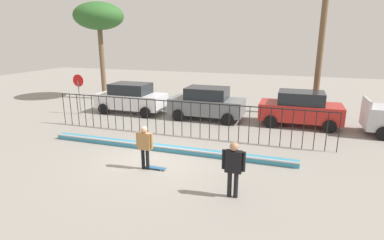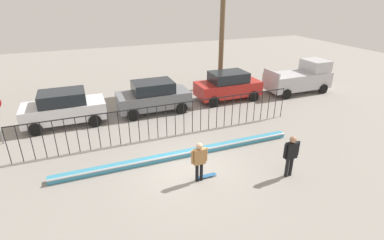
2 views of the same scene
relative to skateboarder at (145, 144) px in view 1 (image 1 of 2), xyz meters
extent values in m
plane|color=gray|center=(-0.06, 0.87, -0.99)|extent=(60.00, 60.00, 0.00)
cube|color=teal|center=(-0.06, 1.98, -0.88)|extent=(11.00, 0.36, 0.22)
cylinder|color=#B2B2B7|center=(-0.06, 1.80, -0.77)|extent=(11.00, 0.09, 0.09)
cylinder|color=black|center=(-7.06, 4.09, -0.12)|extent=(0.04, 0.04, 1.75)
cylinder|color=black|center=(-6.60, 4.09, -0.12)|extent=(0.04, 0.04, 1.75)
cylinder|color=black|center=(-6.13, 4.09, -0.12)|extent=(0.04, 0.04, 1.75)
cylinder|color=black|center=(-5.66, 4.09, -0.12)|extent=(0.04, 0.04, 1.75)
cylinder|color=black|center=(-5.20, 4.09, -0.12)|extent=(0.04, 0.04, 1.75)
cylinder|color=black|center=(-4.73, 4.09, -0.12)|extent=(0.04, 0.04, 1.75)
cylinder|color=black|center=(-4.26, 4.09, -0.12)|extent=(0.04, 0.04, 1.75)
cylinder|color=black|center=(-3.80, 4.09, -0.12)|extent=(0.04, 0.04, 1.75)
cylinder|color=black|center=(-3.33, 4.09, -0.12)|extent=(0.04, 0.04, 1.75)
cylinder|color=black|center=(-2.86, 4.09, -0.12)|extent=(0.04, 0.04, 1.75)
cylinder|color=black|center=(-2.40, 4.09, -0.12)|extent=(0.04, 0.04, 1.75)
cylinder|color=black|center=(-1.93, 4.09, -0.12)|extent=(0.04, 0.04, 1.75)
cylinder|color=black|center=(-1.46, 4.09, -0.12)|extent=(0.04, 0.04, 1.75)
cylinder|color=black|center=(-1.00, 4.09, -0.12)|extent=(0.04, 0.04, 1.75)
cylinder|color=black|center=(-0.53, 4.09, -0.12)|extent=(0.04, 0.04, 1.75)
cylinder|color=black|center=(-0.06, 4.09, -0.12)|extent=(0.04, 0.04, 1.75)
cylinder|color=black|center=(0.40, 4.09, -0.12)|extent=(0.04, 0.04, 1.75)
cylinder|color=black|center=(0.87, 4.09, -0.12)|extent=(0.04, 0.04, 1.75)
cylinder|color=black|center=(1.34, 4.09, -0.12)|extent=(0.04, 0.04, 1.75)
cylinder|color=black|center=(1.80, 4.09, -0.12)|extent=(0.04, 0.04, 1.75)
cylinder|color=black|center=(2.27, 4.09, -0.12)|extent=(0.04, 0.04, 1.75)
cylinder|color=black|center=(2.74, 4.09, -0.12)|extent=(0.04, 0.04, 1.75)
cylinder|color=black|center=(3.20, 4.09, -0.12)|extent=(0.04, 0.04, 1.75)
cylinder|color=black|center=(3.67, 4.09, -0.12)|extent=(0.04, 0.04, 1.75)
cylinder|color=black|center=(4.14, 4.09, -0.12)|extent=(0.04, 0.04, 1.75)
cylinder|color=black|center=(4.60, 4.09, -0.12)|extent=(0.04, 0.04, 1.75)
cylinder|color=black|center=(5.07, 4.09, -0.12)|extent=(0.04, 0.04, 1.75)
cylinder|color=black|center=(5.54, 4.09, -0.12)|extent=(0.04, 0.04, 1.75)
cylinder|color=black|center=(6.00, 4.09, -0.12)|extent=(0.04, 0.04, 1.75)
cylinder|color=black|center=(6.47, 4.09, -0.12)|extent=(0.04, 0.04, 1.75)
cylinder|color=black|center=(6.94, 4.09, -0.12)|extent=(0.04, 0.04, 1.75)
cube|color=black|center=(-0.06, 4.09, 0.73)|extent=(14.00, 0.04, 0.04)
cylinder|color=black|center=(-0.09, 0.00, -0.61)|extent=(0.13, 0.13, 0.77)
cylinder|color=black|center=(0.09, 0.00, -0.61)|extent=(0.13, 0.13, 0.77)
cube|color=#A87A47|center=(0.00, 0.00, 0.09)|extent=(0.47, 0.20, 0.64)
sphere|color=tan|center=(0.00, 0.00, 0.54)|extent=(0.25, 0.25, 0.25)
cylinder|color=#A87A47|center=(-0.28, 0.00, 0.13)|extent=(0.10, 0.10, 0.57)
cylinder|color=#A87A47|center=(0.28, 0.00, 0.13)|extent=(0.10, 0.10, 0.57)
cube|color=#26598C|center=(0.36, 0.08, -0.93)|extent=(0.80, 0.20, 0.02)
cylinder|color=silver|center=(0.63, 0.16, -0.97)|extent=(0.05, 0.03, 0.05)
cylinder|color=silver|center=(0.63, 0.01, -0.97)|extent=(0.05, 0.03, 0.05)
cylinder|color=silver|center=(0.09, 0.16, -0.97)|extent=(0.05, 0.03, 0.05)
cylinder|color=silver|center=(0.09, 0.01, -0.97)|extent=(0.05, 0.03, 0.05)
cylinder|color=black|center=(3.36, -1.01, -0.58)|extent=(0.14, 0.14, 0.82)
cylinder|color=black|center=(3.56, -1.01, -0.58)|extent=(0.14, 0.14, 0.82)
cube|color=black|center=(3.46, -1.01, 0.17)|extent=(0.50, 0.21, 0.68)
sphere|color=#A87A5B|center=(3.46, -1.01, 0.64)|extent=(0.27, 0.27, 0.27)
cylinder|color=black|center=(3.16, -1.01, 0.20)|extent=(0.11, 0.11, 0.61)
cylinder|color=black|center=(3.77, -1.01, 0.20)|extent=(0.11, 0.11, 0.61)
cube|color=silver|center=(-4.82, 7.61, -0.20)|extent=(4.30, 1.90, 0.90)
cube|color=#1E2328|center=(-4.82, 7.61, 0.58)|extent=(2.37, 1.71, 0.66)
cylinder|color=black|center=(-3.35, 8.56, -0.65)|extent=(0.68, 0.22, 0.68)
cylinder|color=black|center=(-3.35, 6.66, -0.65)|extent=(0.68, 0.22, 0.68)
cylinder|color=black|center=(-6.28, 8.56, -0.65)|extent=(0.68, 0.22, 0.68)
cylinder|color=black|center=(-6.28, 6.66, -0.65)|extent=(0.68, 0.22, 0.68)
cube|color=slate|center=(0.21, 7.63, -0.20)|extent=(4.30, 1.90, 0.90)
cube|color=#1E2328|center=(0.21, 7.63, 0.58)|extent=(2.37, 1.71, 0.66)
cylinder|color=black|center=(1.67, 8.58, -0.65)|extent=(0.68, 0.22, 0.68)
cylinder|color=black|center=(1.67, 6.68, -0.65)|extent=(0.68, 0.22, 0.68)
cylinder|color=black|center=(-1.26, 8.58, -0.65)|extent=(0.68, 0.22, 0.68)
cylinder|color=black|center=(-1.26, 6.68, -0.65)|extent=(0.68, 0.22, 0.68)
cube|color=#B2231E|center=(5.41, 7.89, -0.20)|extent=(4.30, 1.90, 0.90)
cube|color=#1E2328|center=(5.41, 7.89, 0.58)|extent=(2.37, 1.71, 0.66)
cylinder|color=black|center=(6.87, 8.84, -0.65)|extent=(0.68, 0.22, 0.68)
cylinder|color=black|center=(6.87, 6.94, -0.65)|extent=(0.68, 0.22, 0.68)
cylinder|color=black|center=(3.95, 8.84, -0.65)|extent=(0.68, 0.22, 0.68)
cylinder|color=black|center=(3.95, 6.94, -0.65)|extent=(0.68, 0.22, 0.68)
cube|color=#B7B7BC|center=(8.50, 7.43, 0.63)|extent=(0.12, 1.75, 0.36)
cylinder|color=black|center=(9.19, 8.38, -0.65)|extent=(0.68, 0.22, 0.68)
cylinder|color=black|center=(9.19, 6.48, -0.65)|extent=(0.68, 0.22, 0.68)
cylinder|color=slate|center=(-7.71, 6.29, 0.06)|extent=(0.07, 0.07, 2.10)
cylinder|color=red|center=(-7.71, 6.31, 1.13)|extent=(0.76, 0.02, 0.76)
cylinder|color=brown|center=(6.31, 10.85, 3.08)|extent=(0.36, 0.36, 8.16)
cylinder|color=brown|center=(-9.11, 11.03, 1.61)|extent=(0.36, 0.36, 5.21)
ellipsoid|color=#2D6028|center=(-9.11, 11.03, 5.22)|extent=(3.66, 3.66, 2.01)
camera|label=1|loc=(4.98, -9.48, 3.78)|focal=28.80mm
camera|label=2|loc=(-3.81, -8.88, 5.92)|focal=27.60mm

